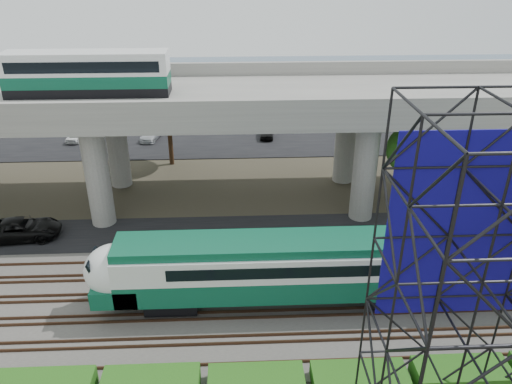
{
  "coord_description": "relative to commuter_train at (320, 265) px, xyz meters",
  "views": [
    {
      "loc": [
        0.2,
        -21.57,
        19.38
      ],
      "look_at": [
        1.46,
        6.0,
        5.66
      ],
      "focal_mm": 35.0,
      "sensor_mm": 36.0,
      "label": 1
    }
  ],
  "objects": [
    {
      "name": "ground",
      "position": [
        -4.98,
        -2.0,
        -2.88
      ],
      "size": [
        140.0,
        140.0,
        0.0
      ],
      "primitive_type": "plane",
      "color": "#474233",
      "rests_on": "ground"
    },
    {
      "name": "ballast_bed",
      "position": [
        -4.98,
        0.0,
        -2.78
      ],
      "size": [
        90.0,
        12.0,
        0.2
      ],
      "primitive_type": "cube",
      "color": "slate",
      "rests_on": "ground"
    },
    {
      "name": "service_road",
      "position": [
        -4.98,
        8.5,
        -2.84
      ],
      "size": [
        90.0,
        5.0,
        0.08
      ],
      "primitive_type": "cube",
      "color": "black",
      "rests_on": "ground"
    },
    {
      "name": "parking_lot",
      "position": [
        -4.98,
        32.0,
        -2.84
      ],
      "size": [
        90.0,
        18.0,
        0.08
      ],
      "primitive_type": "cube",
      "color": "black",
      "rests_on": "ground"
    },
    {
      "name": "harbor_water",
      "position": [
        -4.98,
        54.0,
        -2.87
      ],
      "size": [
        140.0,
        40.0,
        0.03
      ],
      "primitive_type": "cube",
      "color": "#455D72",
      "rests_on": "ground"
    },
    {
      "name": "rail_tracks",
      "position": [
        -4.98,
        -0.0,
        -2.6
      ],
      "size": [
        90.0,
        9.52,
        0.16
      ],
      "color": "#472D1E",
      "rests_on": "ballast_bed"
    },
    {
      "name": "commuter_train",
      "position": [
        0.0,
        0.0,
        0.0
      ],
      "size": [
        29.3,
        3.06,
        4.3
      ],
      "color": "black",
      "rests_on": "rail_tracks"
    },
    {
      "name": "overpass",
      "position": [
        -5.76,
        14.0,
        5.33
      ],
      "size": [
        80.0,
        12.0,
        12.4
      ],
      "color": "#9E9B93",
      "rests_on": "ground"
    },
    {
      "name": "hedge_strip",
      "position": [
        -3.98,
        -6.3,
        -2.32
      ],
      "size": [
        34.6,
        1.8,
        1.2
      ],
      "color": "#1D4F12",
      "rests_on": "ground"
    },
    {
      "name": "trees",
      "position": [
        -9.65,
        14.17,
        2.69
      ],
      "size": [
        40.94,
        16.94,
        7.69
      ],
      "color": "#382314",
      "rests_on": "ground"
    },
    {
      "name": "suv",
      "position": [
        -20.41,
        8.43,
        -2.04
      ],
      "size": [
        5.71,
        3.06,
        1.52
      ],
      "primitive_type": "imported",
      "rotation": [
        0.0,
        0.0,
        1.67
      ],
      "color": "black",
      "rests_on": "service_road"
    },
    {
      "name": "parked_cars",
      "position": [
        -3.12,
        31.82,
        -2.18
      ],
      "size": [
        37.58,
        9.58,
        1.31
      ],
      "color": "white",
      "rests_on": "parking_lot"
    }
  ]
}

